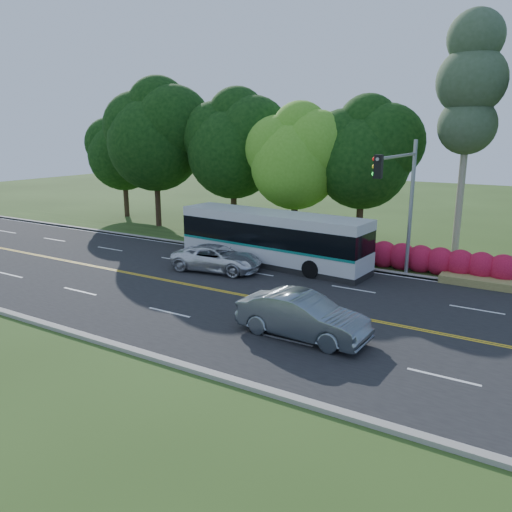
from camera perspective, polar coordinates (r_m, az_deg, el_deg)
The scene contains 12 objects.
ground at distance 23.64m, azimuth -3.42°, elevation -4.16°, with size 120.00×120.00×0.00m, color #2B4316.
road at distance 23.63m, azimuth -3.42°, elevation -4.14°, with size 60.00×14.00×0.02m, color black.
curb_north at distance 29.55m, azimuth 4.43°, elevation -0.31°, with size 60.00×0.30×0.15m, color gray.
curb_south at distance 18.56m, azimuth -16.18°, elevation -9.69°, with size 60.00×0.30×0.15m, color gray.
grass_verge at distance 31.17m, azimuth 5.96°, elevation 0.36°, with size 60.00×4.00×0.10m, color #2B4316.
lane_markings at distance 23.68m, azimuth -3.61°, elevation -4.07°, with size 57.60×13.82×0.00m.
tree_row at distance 35.48m, azimuth 0.72°, elevation 12.98°, with size 44.70×9.10×13.84m.
bougainvillea_hedge at distance 28.01m, azimuth 18.64°, elevation -0.46°, with size 9.50×2.25×1.50m.
traffic_signal at distance 24.84m, azimuth 16.37°, elevation 7.23°, with size 0.42×6.10×7.00m.
transit_bus at distance 28.18m, azimuth 1.81°, elevation 1.98°, with size 11.53×3.41×2.97m.
sedan at distance 18.40m, azimuth 5.36°, elevation -6.84°, with size 1.71×4.92×1.62m, color slate.
suv at distance 27.10m, azimuth -4.46°, elevation -0.26°, with size 2.26×4.91×1.36m, color white.
Camera 1 is at (12.77, -18.48, 7.36)m, focal length 35.00 mm.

